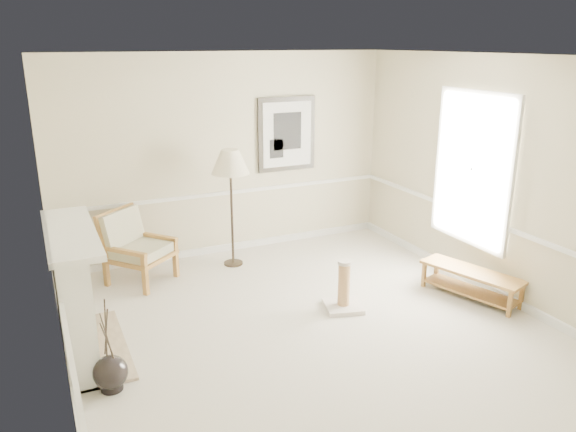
% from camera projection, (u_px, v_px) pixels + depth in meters
% --- Properties ---
extents(ground, '(5.50, 5.50, 0.00)m').
position_uv_depth(ground, '(312.00, 331.00, 6.15)').
color(ground, silver).
rests_on(ground, ground).
extents(room, '(5.04, 5.54, 2.92)m').
position_uv_depth(room, '(323.00, 161.00, 5.71)').
color(room, beige).
rests_on(room, ground).
extents(fireplace, '(0.64, 1.64, 1.31)m').
position_uv_depth(fireplace, '(74.00, 295.00, 5.53)').
color(fireplace, white).
rests_on(fireplace, ground).
extents(floor_vase, '(0.31, 0.31, 0.91)m').
position_uv_depth(floor_vase, '(111.00, 373.00, 5.06)').
color(floor_vase, black).
rests_on(floor_vase, ground).
extents(armchair, '(1.03, 1.04, 0.95)m').
position_uv_depth(armchair, '(133.00, 244.00, 7.31)').
color(armchair, olive).
rests_on(armchair, ground).
extents(floor_lamp, '(0.62, 0.62, 1.65)m').
position_uv_depth(floor_lamp, '(230.00, 165.00, 7.54)').
color(floor_lamp, black).
rests_on(floor_lamp, ground).
extents(bench, '(0.75, 1.32, 0.36)m').
position_uv_depth(bench, '(471.00, 279.00, 6.87)').
color(bench, olive).
rests_on(bench, ground).
extents(scratching_post, '(0.52, 0.52, 0.61)m').
position_uv_depth(scratching_post, '(344.00, 294.00, 6.60)').
color(scratching_post, silver).
rests_on(scratching_post, ground).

